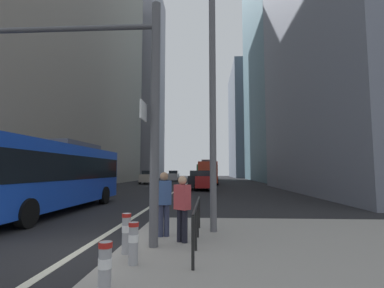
{
  "coord_description": "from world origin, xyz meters",
  "views": [
    {
      "loc": [
        3.08,
        -6.97,
        1.93
      ],
      "look_at": [
        1.36,
        23.99,
        4.83
      ],
      "focal_mm": 26.66,
      "sensor_mm": 36.0,
      "label": 1
    }
  ],
  "objects": [
    {
      "name": "street_lamp_post",
      "position": [
        3.24,
        1.59,
        5.28
      ],
      "size": [
        5.5,
        0.32,
        8.0
      ],
      "color": "#56565B",
      "rests_on": "median_island"
    },
    {
      "name": "ground_plane",
      "position": [
        0.0,
        20.0,
        0.0
      ],
      "size": [
        160.0,
        160.0,
        0.0
      ],
      "primitive_type": "plane",
      "color": "black"
    },
    {
      "name": "car_receding_near",
      "position": [
        2.07,
        22.31,
        0.99
      ],
      "size": [
        2.05,
        4.26,
        1.94
      ],
      "color": "black",
      "rests_on": "ground"
    },
    {
      "name": "pedestrian_waiting",
      "position": [
        2.43,
        0.3,
        1.06
      ],
      "size": [
        0.45,
        0.42,
        1.64
      ],
      "color": "black",
      "rests_on": "median_island"
    },
    {
      "name": "city_bus_blue_oncoming",
      "position": [
        -4.18,
        6.0,
        1.84
      ],
      "size": [
        2.78,
        10.99,
        3.4
      ],
      "color": "blue",
      "rests_on": "ground"
    },
    {
      "name": "median_island",
      "position": [
        5.5,
        -1.0,
        0.07
      ],
      "size": [
        9.0,
        10.0,
        0.15
      ],
      "primitive_type": "cube",
      "color": "gray",
      "rests_on": "ground"
    },
    {
      "name": "office_tower_left_far",
      "position": [
        -16.0,
        63.54,
        24.85
      ],
      "size": [
        13.43,
        19.91,
        49.69
      ],
      "primitive_type": "cube",
      "color": "gray",
      "rests_on": "ground"
    },
    {
      "name": "car_receding_far",
      "position": [
        2.84,
        21.42,
        0.99
      ],
      "size": [
        2.13,
        4.53,
        1.94
      ],
      "color": "maroon",
      "rests_on": "ground"
    },
    {
      "name": "lane_centre_line",
      "position": [
        0.0,
        30.0,
        0.01
      ],
      "size": [
        0.2,
        80.0,
        0.01
      ],
      "primitive_type": "cube",
      "color": "beige",
      "rests_on": "ground"
    },
    {
      "name": "traffic_signal_gantry",
      "position": [
        -0.57,
        -0.18,
        4.15
      ],
      "size": [
        6.99,
        0.65,
        6.0
      ],
      "color": "#515156",
      "rests_on": "median_island"
    },
    {
      "name": "office_tower_left_mid",
      "position": [
        -16.0,
        40.35,
        19.26
      ],
      "size": [
        10.73,
        19.89,
        38.53
      ],
      "primitive_type": "cube",
      "color": "gray",
      "rests_on": "ground"
    },
    {
      "name": "car_oncoming_mid",
      "position": [
        -3.16,
        44.85,
        0.99
      ],
      "size": [
        2.13,
        4.63,
        1.94
      ],
      "color": "silver",
      "rests_on": "ground"
    },
    {
      "name": "bollard_right",
      "position": [
        1.65,
        -1.45,
        0.59
      ],
      "size": [
        0.2,
        0.2,
        0.79
      ],
      "color": "#99999E",
      "rests_on": "median_island"
    },
    {
      "name": "pedestrian_walking",
      "position": [
        1.87,
        0.88,
        1.12
      ],
      "size": [
        0.43,
        0.34,
        1.74
      ],
      "color": "#2D334C",
      "rests_on": "median_island"
    },
    {
      "name": "sedan_white_oncoming",
      "position": [
        -7.07,
        6.73,
        0.99
      ],
      "size": [
        2.06,
        4.31,
        1.94
      ],
      "color": "silver",
      "rests_on": "ground"
    },
    {
      "name": "pedestrian_railing",
      "position": [
        2.8,
        0.21,
        0.86
      ],
      "size": [
        0.06,
        3.84,
        0.98
      ],
      "color": "black",
      "rests_on": "median_island"
    },
    {
      "name": "car_oncoming_far",
      "position": [
        -5.63,
        34.63,
        0.99
      ],
      "size": [
        2.08,
        4.53,
        1.94
      ],
      "color": "#B2A899",
      "rests_on": "ground"
    },
    {
      "name": "office_tower_right_mid",
      "position": [
        17.0,
        49.13,
        23.6
      ],
      "size": [
        10.19,
        25.33,
        47.19
      ],
      "primitive_type": "cube",
      "color": "slate",
      "rests_on": "ground"
    },
    {
      "name": "bollard_left",
      "position": [
        1.62,
        -2.88,
        0.58
      ],
      "size": [
        0.2,
        0.2,
        0.77
      ],
      "color": "#99999E",
      "rests_on": "median_island"
    },
    {
      "name": "city_bus_red_receding",
      "position": [
        3.21,
        34.9,
        1.84
      ],
      "size": [
        2.92,
        11.62,
        3.4
      ],
      "color": "red",
      "rests_on": "ground"
    },
    {
      "name": "bollard_back",
      "position": [
        1.31,
        -0.77,
        0.63
      ],
      "size": [
        0.2,
        0.2,
        0.86
      ],
      "color": "#99999E",
      "rests_on": "median_island"
    },
    {
      "name": "city_bus_red_distant",
      "position": [
        2.25,
        51.36,
        1.84
      ],
      "size": [
        2.72,
        11.16,
        3.4
      ],
      "color": "#198456",
      "rests_on": "ground"
    },
    {
      "name": "office_tower_right_far",
      "position": [
        17.0,
        78.66,
        16.07
      ],
      "size": [
        13.45,
        24.27,
        32.14
      ],
      "primitive_type": "cube",
      "color": "slate",
      "rests_on": "ground"
    }
  ]
}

